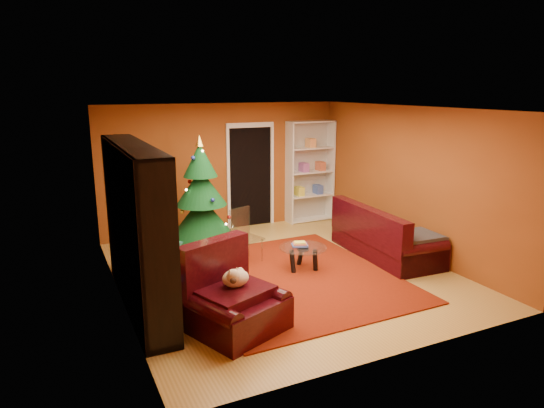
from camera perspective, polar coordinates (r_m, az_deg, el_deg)
name	(u,v)px	position (r m, az deg, el deg)	size (l,w,h in m)	color
floor	(283,274)	(7.90, 1.25, -8.23)	(5.00, 5.50, 0.05)	#B18C3D
ceiling	(283,107)	(7.34, 1.36, 11.36)	(5.00, 5.50, 0.05)	silver
wall_back	(223,168)	(10.02, -5.82, 4.28)	(5.00, 0.05, 2.60)	brown
wall_left	(114,211)	(6.79, -18.12, -0.81)	(0.05, 5.50, 2.60)	brown
wall_right	(411,181)	(8.90, 16.02, 2.65)	(0.05, 5.50, 2.60)	brown
doorway	(251,178)	(10.23, -2.54, 3.12)	(1.06, 0.60, 2.16)	black
rug	(290,277)	(7.67, 2.17, -8.63)	(3.06, 3.57, 0.02)	maroon
media_unit	(136,227)	(6.69, -15.66, -2.61)	(0.44, 2.87, 2.20)	black
christmas_tree	(201,196)	(8.71, -8.32, 0.95)	(1.19, 1.19, 2.11)	#093916
gift_box_teal	(176,249)	(8.65, -11.23, -5.20)	(0.32, 0.32, 0.32)	#216D64
gift_box_green	(233,242)	(8.98, -4.60, -4.47)	(0.26, 0.26, 0.26)	#1D5628
gift_box_red	(172,241)	(9.28, -11.70, -4.29)	(0.21, 0.21, 0.21)	maroon
white_bookshelf	(310,172)	(10.67, 4.51, 3.79)	(1.05, 0.38, 2.26)	white
armchair	(236,297)	(6.00, -4.30, -10.82)	(1.11, 1.11, 0.87)	black
dog	(236,278)	(5.98, -4.31, -8.69)	(0.40, 0.30, 0.28)	beige
sofa	(386,230)	(8.75, 13.32, -3.03)	(2.14, 0.96, 0.92)	black
coffee_table	(303,258)	(7.94, 3.65, -6.38)	(0.78, 0.78, 0.48)	gray
acrylic_chair	(247,239)	(8.19, -2.92, -4.13)	(0.43, 0.47, 0.84)	#66605B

